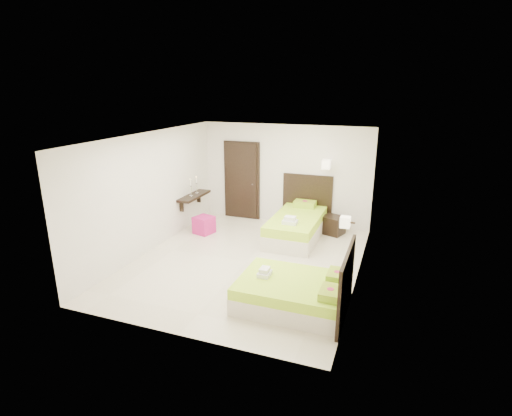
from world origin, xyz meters
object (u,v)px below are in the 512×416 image
(bed_single, at_px, (297,225))
(nightstand, at_px, (333,225))
(ottoman, at_px, (204,225))
(bed_double, at_px, (297,292))

(bed_single, relative_size, nightstand, 4.30)
(nightstand, relative_size, ottoman, 1.18)
(nightstand, distance_m, ottoman, 3.21)
(bed_single, height_order, ottoman, bed_single)
(ottoman, bearing_deg, nightstand, 19.56)
(bed_single, relative_size, ottoman, 5.08)
(bed_double, distance_m, nightstand, 3.65)
(bed_single, height_order, bed_double, bed_single)
(bed_double, xyz_separation_m, ottoman, (-3.06, 2.57, -0.05))
(nightstand, bearing_deg, ottoman, -141.93)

